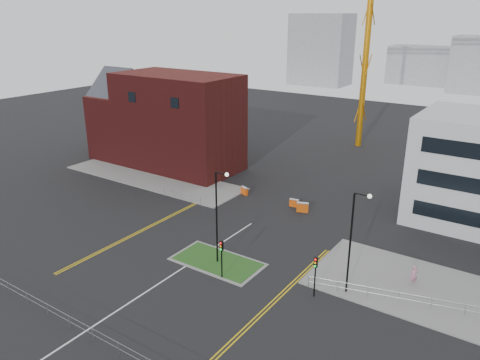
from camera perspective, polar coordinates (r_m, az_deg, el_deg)
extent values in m
plane|color=black|center=(40.98, -12.00, -13.59)|extent=(200.00, 200.00, 0.00)
cube|color=slate|center=(67.80, -10.61, 0.31)|extent=(28.00, 8.00, 0.12)
cube|color=slate|center=(43.29, 24.95, -13.13)|extent=(24.00, 10.00, 0.12)
cube|color=slate|center=(44.84, -2.77, -9.93)|extent=(8.60, 4.60, 0.08)
cube|color=#22551C|center=(44.83, -2.77, -9.91)|extent=(8.00, 4.00, 0.12)
cube|color=#4F1413|center=(70.10, -7.53, 7.03)|extent=(18.00, 10.00, 14.00)
cube|color=black|center=(68.57, -13.04, 9.83)|extent=(1.40, 0.10, 1.40)
cube|color=black|center=(63.02, -7.97, 9.30)|extent=(1.40, 0.10, 1.40)
cube|color=#4F1413|center=(78.85, -14.07, 6.53)|extent=(6.00, 10.00, 10.00)
cube|color=#2D3038|center=(77.91, -14.38, 10.11)|extent=(6.40, 8.49, 8.49)
cylinder|color=orange|center=(82.82, 15.31, 16.78)|extent=(1.00, 1.00, 37.80)
cylinder|color=black|center=(42.81, -2.87, -4.74)|extent=(0.16, 0.16, 9.00)
cylinder|color=black|center=(40.81, -2.30, 0.82)|extent=(1.20, 0.10, 0.10)
sphere|color=silver|center=(40.48, -1.61, 0.67)|extent=(0.36, 0.36, 0.36)
cylinder|color=black|center=(39.22, 13.27, -7.70)|extent=(0.16, 0.16, 9.00)
cylinder|color=black|center=(37.22, 14.66, -1.74)|extent=(1.20, 0.10, 0.10)
sphere|color=silver|center=(37.05, 15.53, -1.93)|extent=(0.36, 0.36, 0.36)
cylinder|color=black|center=(41.69, -2.24, -10.08)|extent=(0.12, 0.12, 3.00)
cube|color=black|center=(40.87, -2.27, -8.02)|extent=(0.28, 0.22, 0.90)
sphere|color=red|center=(40.64, -2.38, -7.71)|extent=(0.18, 0.18, 0.18)
sphere|color=orange|center=(40.78, -2.38, -8.09)|extent=(0.18, 0.18, 0.18)
sphere|color=#0CCC33|center=(40.92, -2.37, -8.46)|extent=(0.18, 0.18, 0.18)
cylinder|color=black|center=(39.70, 9.10, -12.00)|extent=(0.12, 0.12, 3.00)
cube|color=black|center=(38.84, 9.24, -9.87)|extent=(0.28, 0.22, 0.90)
sphere|color=red|center=(38.59, 9.18, -9.56)|extent=(0.18, 0.18, 0.18)
sphere|color=orange|center=(38.74, 9.15, -9.95)|extent=(0.18, 0.18, 0.18)
sphere|color=#0CCC33|center=(38.89, 9.13, -10.33)|extent=(0.18, 0.18, 0.18)
cylinder|color=gray|center=(37.33, -18.95, -16.05)|extent=(24.00, 0.04, 0.04)
cylinder|color=gray|center=(37.61, -18.86, -16.67)|extent=(24.00, 0.04, 0.04)
cylinder|color=gray|center=(58.91, -7.10, -1.48)|extent=(6.00, 0.04, 0.04)
cylinder|color=gray|center=(59.09, -7.08, -1.93)|extent=(6.00, 0.04, 0.04)
cylinder|color=gray|center=(60.99, -9.21, -1.34)|extent=(0.05, 0.05, 1.10)
cylinder|color=gray|center=(57.28, -4.81, -2.56)|extent=(0.05, 0.05, 1.10)
cylinder|color=gray|center=(40.81, 22.40, -13.19)|extent=(19.01, 5.04, 0.04)
cylinder|color=gray|center=(41.07, 22.31, -13.78)|extent=(19.01, 5.04, 0.04)
cylinder|color=gray|center=(41.32, 8.36, -12.13)|extent=(0.05, 0.05, 1.10)
cube|color=silver|center=(42.13, -10.02, -12.43)|extent=(0.15, 30.00, 0.01)
cube|color=gold|center=(52.73, -11.11, -5.57)|extent=(0.12, 24.00, 0.01)
cube|color=gold|center=(52.54, -10.88, -5.66)|extent=(0.12, 24.00, 0.01)
cube|color=gold|center=(39.93, 4.37, -14.13)|extent=(0.12, 20.00, 0.01)
cube|color=gold|center=(39.81, 4.76, -14.26)|extent=(0.12, 20.00, 0.01)
cube|color=gray|center=(157.74, 9.83, 15.39)|extent=(18.00, 12.00, 22.00)
cube|color=gray|center=(167.23, 22.97, 12.67)|extent=(30.00, 12.00, 12.00)
imported|color=#B97790|center=(43.61, 20.43, -10.86)|extent=(0.81, 0.77, 1.86)
cube|color=#E14E0C|center=(60.47, 0.52, -1.32)|extent=(1.23, 0.80, 0.97)
cube|color=silver|center=(60.32, 0.52, -0.94)|extent=(1.23, 0.80, 0.12)
cube|color=#D54B0B|center=(57.06, 6.62, -2.80)|extent=(1.17, 0.50, 0.95)
cube|color=silver|center=(56.90, 6.64, -2.41)|extent=(1.17, 0.50, 0.11)
cube|color=#C54B0A|center=(55.68, 7.64, -3.32)|extent=(1.45, 0.90, 1.15)
cube|color=silver|center=(55.48, 7.66, -2.83)|extent=(1.45, 0.90, 0.14)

